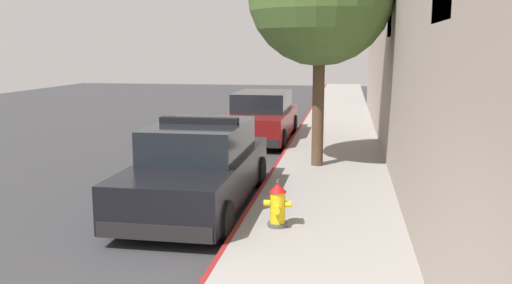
# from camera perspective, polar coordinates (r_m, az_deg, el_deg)

# --- Properties ---
(ground_plane) EXTENTS (32.71, 60.00, 0.20)m
(ground_plane) POSITION_cam_1_polar(r_m,az_deg,el_deg) (15.31, -14.93, -1.88)
(ground_plane) COLOR #353538
(sidewalk_pavement) EXTENTS (2.60, 60.00, 0.16)m
(sidewalk_pavement) POSITION_cam_1_polar(r_m,az_deg,el_deg) (13.91, 8.15, -2.06)
(sidewalk_pavement) COLOR gray
(sidewalk_pavement) RESTS_ON ground
(curb_painted_edge) EXTENTS (0.08, 60.00, 0.16)m
(curb_painted_edge) POSITION_cam_1_polar(r_m,az_deg,el_deg) (14.01, 2.66, -1.89)
(curb_painted_edge) COLOR maroon
(curb_painted_edge) RESTS_ON ground
(police_cruiser) EXTENTS (1.94, 4.84, 1.68)m
(police_cruiser) POSITION_cam_1_polar(r_m,az_deg,el_deg) (10.09, -6.07, -2.70)
(police_cruiser) COLOR black
(police_cruiser) RESTS_ON ground
(parked_car_silver_ahead) EXTENTS (1.94, 4.84, 1.56)m
(parked_car_silver_ahead) POSITION_cam_1_polar(r_m,az_deg,el_deg) (17.36, 0.64, 2.62)
(parked_car_silver_ahead) COLOR maroon
(parked_car_silver_ahead) RESTS_ON ground
(fire_hydrant) EXTENTS (0.44, 0.40, 0.76)m
(fire_hydrant) POSITION_cam_1_polar(r_m,az_deg,el_deg) (8.51, 2.32, -6.69)
(fire_hydrant) COLOR #4C4C51
(fire_hydrant) RESTS_ON sidewalk_pavement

